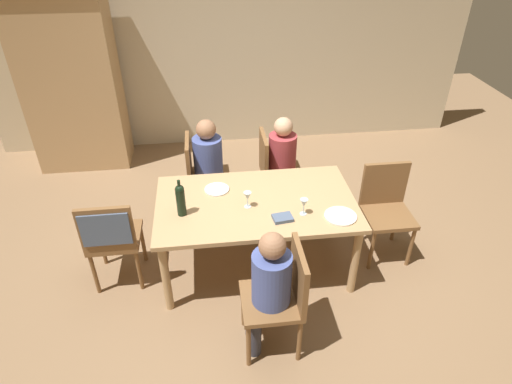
% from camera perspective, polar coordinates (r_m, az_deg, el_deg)
% --- Properties ---
extents(ground_plane, '(10.00, 10.00, 0.00)m').
position_cam_1_polar(ground_plane, '(4.29, 0.00, -9.32)').
color(ground_plane, '#846647').
extents(rear_room_partition, '(6.40, 0.12, 2.70)m').
position_cam_1_polar(rear_room_partition, '(6.05, -3.35, 18.61)').
color(rear_room_partition, beige).
rests_on(rear_room_partition, ground_plane).
extents(armoire_cabinet, '(1.18, 0.62, 2.18)m').
position_cam_1_polar(armoire_cabinet, '(5.90, -22.94, 13.08)').
color(armoire_cabinet, tan).
rests_on(armoire_cabinet, ground_plane).
extents(dining_table, '(1.75, 1.03, 0.74)m').
position_cam_1_polar(dining_table, '(3.87, 0.00, -2.20)').
color(dining_table, tan).
rests_on(dining_table, ground_plane).
extents(chair_far_left, '(0.44, 0.44, 0.92)m').
position_cam_1_polar(chair_far_left, '(4.67, -7.23, 2.59)').
color(chair_far_left, brown).
rests_on(chair_far_left, ground_plane).
extents(chair_near, '(0.44, 0.44, 0.92)m').
position_cam_1_polar(chair_near, '(3.30, 3.51, -13.01)').
color(chair_near, brown).
rests_on(chair_near, ground_plane).
extents(chair_far_right, '(0.44, 0.44, 0.92)m').
position_cam_1_polar(chair_far_right, '(4.72, 2.35, 3.22)').
color(chair_far_right, brown).
rests_on(chair_far_right, ground_plane).
extents(chair_left_end, '(0.44, 0.46, 0.92)m').
position_cam_1_polar(chair_left_end, '(3.89, -18.49, -5.25)').
color(chair_left_end, brown).
rests_on(chair_left_end, ground_plane).
extents(chair_right_end, '(0.44, 0.44, 0.92)m').
position_cam_1_polar(chair_right_end, '(4.32, 16.60, -1.56)').
color(chair_right_end, brown).
rests_on(chair_right_end, ground_plane).
extents(person_woman_host, '(0.35, 0.30, 1.13)m').
position_cam_1_polar(person_woman_host, '(4.61, -5.93, 3.95)').
color(person_woman_host, '#33333D').
rests_on(person_woman_host, ground_plane).
extents(person_man_bearded, '(0.33, 0.29, 1.09)m').
position_cam_1_polar(person_man_bearded, '(3.21, 1.55, -11.96)').
color(person_man_bearded, '#33333D').
rests_on(person_man_bearded, ground_plane).
extents(person_man_guest, '(0.34, 0.29, 1.11)m').
position_cam_1_polar(person_man_guest, '(4.68, 3.75, 4.46)').
color(person_man_guest, '#33333D').
rests_on(person_man_guest, ground_plane).
extents(wine_bottle_tall_green, '(0.08, 0.08, 0.33)m').
position_cam_1_polar(wine_bottle_tall_green, '(3.64, -9.82, -0.92)').
color(wine_bottle_tall_green, black).
rests_on(wine_bottle_tall_green, dining_table).
extents(wine_glass_near_left, '(0.07, 0.07, 0.15)m').
position_cam_1_polar(wine_glass_near_left, '(3.64, 6.27, -1.51)').
color(wine_glass_near_left, silver).
rests_on(wine_glass_near_left, dining_table).
extents(wine_glass_centre, '(0.07, 0.07, 0.15)m').
position_cam_1_polar(wine_glass_centre, '(3.70, -1.12, -0.60)').
color(wine_glass_centre, silver).
rests_on(wine_glass_centre, dining_table).
extents(dinner_plate_host, '(0.23, 0.23, 0.01)m').
position_cam_1_polar(dinner_plate_host, '(3.99, -5.13, 0.35)').
color(dinner_plate_host, silver).
rests_on(dinner_plate_host, dining_table).
extents(dinner_plate_guest_left, '(0.27, 0.27, 0.01)m').
position_cam_1_polar(dinner_plate_guest_left, '(3.71, 10.97, -3.10)').
color(dinner_plate_guest_left, silver).
rests_on(dinner_plate_guest_left, dining_table).
extents(folded_napkin, '(0.18, 0.14, 0.03)m').
position_cam_1_polar(folded_napkin, '(3.61, 3.50, -3.40)').
color(folded_napkin, '#4C5B75').
rests_on(folded_napkin, dining_table).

